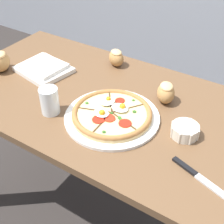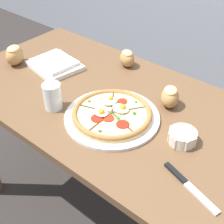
{
  "view_description": "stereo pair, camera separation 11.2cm",
  "coord_description": "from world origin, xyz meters",
  "px_view_note": "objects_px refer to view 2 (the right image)",
  "views": [
    {
      "loc": [
        0.56,
        -0.83,
        1.49
      ],
      "look_at": [
        0.09,
        -0.09,
        0.8
      ],
      "focal_mm": 50.0,
      "sensor_mm": 36.0,
      "label": 1
    },
    {
      "loc": [
        0.65,
        -0.76,
        1.49
      ],
      "look_at": [
        0.09,
        -0.09,
        0.8
      ],
      "focal_mm": 50.0,
      "sensor_mm": 36.0,
      "label": 2
    }
  ],
  "objects_px": {
    "ramekin_bowl": "(182,136)",
    "knife_main": "(189,186)",
    "pizza": "(112,115)",
    "napkin_folded": "(55,64)",
    "bread_piece_far": "(127,58)",
    "water_glass": "(53,98)",
    "bread_piece_near": "(170,96)",
    "dining_table": "(109,122)",
    "bread_piece_mid": "(15,55)"
  },
  "relations": [
    {
      "from": "napkin_folded",
      "to": "bread_piece_mid",
      "type": "relative_size",
      "value": 2.06
    },
    {
      "from": "dining_table",
      "to": "knife_main",
      "type": "height_order",
      "value": "knife_main"
    },
    {
      "from": "ramekin_bowl",
      "to": "water_glass",
      "type": "distance_m",
      "value": 0.49
    },
    {
      "from": "pizza",
      "to": "napkin_folded",
      "type": "height_order",
      "value": "pizza"
    },
    {
      "from": "napkin_folded",
      "to": "knife_main",
      "type": "xyz_separation_m",
      "value": [
        0.8,
        -0.21,
        -0.01
      ]
    },
    {
      "from": "dining_table",
      "to": "ramekin_bowl",
      "type": "relative_size",
      "value": 13.35
    },
    {
      "from": "pizza",
      "to": "knife_main",
      "type": "bearing_deg",
      "value": -14.82
    },
    {
      "from": "dining_table",
      "to": "ramekin_bowl",
      "type": "xyz_separation_m",
      "value": [
        0.35,
        -0.03,
        0.14
      ]
    },
    {
      "from": "bread_piece_far",
      "to": "knife_main",
      "type": "height_order",
      "value": "bread_piece_far"
    },
    {
      "from": "water_glass",
      "to": "ramekin_bowl",
      "type": "bearing_deg",
      "value": 17.06
    },
    {
      "from": "bread_piece_near",
      "to": "bread_piece_far",
      "type": "distance_m",
      "value": 0.34
    },
    {
      "from": "dining_table",
      "to": "ramekin_bowl",
      "type": "bearing_deg",
      "value": -5.01
    },
    {
      "from": "bread_piece_near",
      "to": "bread_piece_far",
      "type": "xyz_separation_m",
      "value": [
        -0.31,
        0.14,
        -0.0
      ]
    },
    {
      "from": "bread_piece_mid",
      "to": "napkin_folded",
      "type": "bearing_deg",
      "value": 29.54
    },
    {
      "from": "ramekin_bowl",
      "to": "knife_main",
      "type": "distance_m",
      "value": 0.19
    },
    {
      "from": "napkin_folded",
      "to": "bread_piece_near",
      "type": "bearing_deg",
      "value": 8.6
    },
    {
      "from": "pizza",
      "to": "water_glass",
      "type": "bearing_deg",
      "value": -157.25
    },
    {
      "from": "napkin_folded",
      "to": "bread_piece_mid",
      "type": "bearing_deg",
      "value": -150.46
    },
    {
      "from": "ramekin_bowl",
      "to": "bread_piece_mid",
      "type": "height_order",
      "value": "bread_piece_mid"
    },
    {
      "from": "ramekin_bowl",
      "to": "bread_piece_near",
      "type": "distance_m",
      "value": 0.2
    },
    {
      "from": "ramekin_bowl",
      "to": "bread_piece_near",
      "type": "xyz_separation_m",
      "value": [
        -0.14,
        0.15,
        0.02
      ]
    },
    {
      "from": "pizza",
      "to": "bread_piece_far",
      "type": "relative_size",
      "value": 3.31
    },
    {
      "from": "ramekin_bowl",
      "to": "napkin_folded",
      "type": "distance_m",
      "value": 0.7
    },
    {
      "from": "bread_piece_near",
      "to": "napkin_folded",
      "type": "bearing_deg",
      "value": -171.4
    },
    {
      "from": "bread_piece_near",
      "to": "knife_main",
      "type": "height_order",
      "value": "bread_piece_near"
    },
    {
      "from": "pizza",
      "to": "knife_main",
      "type": "distance_m",
      "value": 0.38
    },
    {
      "from": "dining_table",
      "to": "bread_piece_far",
      "type": "relative_size",
      "value": 12.77
    },
    {
      "from": "dining_table",
      "to": "pizza",
      "type": "distance_m",
      "value": 0.19
    },
    {
      "from": "bread_piece_near",
      "to": "pizza",
      "type": "bearing_deg",
      "value": -120.32
    },
    {
      "from": "pizza",
      "to": "ramekin_bowl",
      "type": "xyz_separation_m",
      "value": [
        0.26,
        0.05,
        0.0
      ]
    },
    {
      "from": "napkin_folded",
      "to": "bread_piece_far",
      "type": "bearing_deg",
      "value": 42.36
    },
    {
      "from": "bread_piece_near",
      "to": "knife_main",
      "type": "bearing_deg",
      "value": -49.89
    },
    {
      "from": "water_glass",
      "to": "bread_piece_near",
      "type": "bearing_deg",
      "value": 41.27
    },
    {
      "from": "bread_piece_far",
      "to": "water_glass",
      "type": "xyz_separation_m",
      "value": [
        -0.02,
        -0.43,
        0.01
      ]
    },
    {
      "from": "bread_piece_mid",
      "to": "knife_main",
      "type": "distance_m",
      "value": 0.98
    },
    {
      "from": "ramekin_bowl",
      "to": "bread_piece_far",
      "type": "relative_size",
      "value": 0.96
    },
    {
      "from": "bread_piece_mid",
      "to": "bread_piece_far",
      "type": "relative_size",
      "value": 1.16
    },
    {
      "from": "bread_piece_mid",
      "to": "water_glass",
      "type": "relative_size",
      "value": 1.18
    },
    {
      "from": "dining_table",
      "to": "bread_piece_mid",
      "type": "bearing_deg",
      "value": -173.2
    },
    {
      "from": "bread_piece_near",
      "to": "water_glass",
      "type": "xyz_separation_m",
      "value": [
        -0.33,
        -0.29,
        0.0
      ]
    },
    {
      "from": "bread_piece_far",
      "to": "pizza",
      "type": "bearing_deg",
      "value": -60.42
    },
    {
      "from": "dining_table",
      "to": "water_glass",
      "type": "relative_size",
      "value": 13.04
    },
    {
      "from": "ramekin_bowl",
      "to": "napkin_folded",
      "type": "xyz_separation_m",
      "value": [
        -0.69,
        0.06,
        -0.01
      ]
    },
    {
      "from": "knife_main",
      "to": "water_glass",
      "type": "distance_m",
      "value": 0.58
    },
    {
      "from": "ramekin_bowl",
      "to": "water_glass",
      "type": "relative_size",
      "value": 0.98
    },
    {
      "from": "pizza",
      "to": "ramekin_bowl",
      "type": "relative_size",
      "value": 3.46
    },
    {
      "from": "pizza",
      "to": "bread_piece_mid",
      "type": "bearing_deg",
      "value": 177.69
    },
    {
      "from": "knife_main",
      "to": "bread_piece_far",
      "type": "bearing_deg",
      "value": 159.58
    },
    {
      "from": "bread_piece_far",
      "to": "water_glass",
      "type": "height_order",
      "value": "water_glass"
    },
    {
      "from": "dining_table",
      "to": "water_glass",
      "type": "xyz_separation_m",
      "value": [
        -0.12,
        -0.17,
        0.17
      ]
    }
  ]
}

